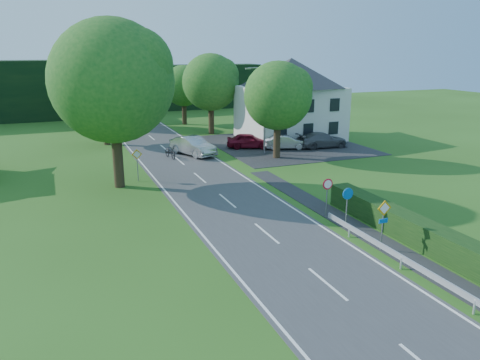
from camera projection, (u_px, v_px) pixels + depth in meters
name	position (u px, v px, depth m)	size (l,w,h in m)	color
road	(217.00, 192.00, 32.13)	(7.00, 80.00, 0.04)	#3C3D3F
parking_pad	(286.00, 145.00, 48.06)	(14.00, 16.00, 0.04)	#232426
line_edge_left	(171.00, 197.00, 30.96)	(0.12, 80.00, 0.01)	white
line_edge_right	(260.00, 187.00, 33.30)	(0.12, 80.00, 0.01)	white
line_centre	(217.00, 192.00, 32.13)	(0.12, 80.00, 0.01)	white
tree_main	(114.00, 105.00, 31.97)	(9.40, 9.40, 11.64)	#19541A
tree_left_far	(104.00, 103.00, 47.02)	(7.00, 7.00, 8.58)	#19541A
tree_right_far	(211.00, 94.00, 53.06)	(7.40, 7.40, 9.09)	#19541A
tree_left_back	(97.00, 95.00, 57.98)	(6.60, 6.60, 8.07)	#19541A
tree_right_back	(184.00, 95.00, 60.05)	(6.20, 6.20, 7.56)	#19541A
tree_right_mid	(278.00, 110.00, 41.17)	(7.00, 7.00, 8.58)	#19541A
treeline_right	(169.00, 87.00, 75.12)	(30.00, 5.00, 7.00)	black
house_white	(290.00, 98.00, 50.26)	(10.60, 8.40, 8.60)	silver
streetlight	(264.00, 106.00, 42.75)	(2.03, 0.18, 8.00)	slate
sign_priority_right	(384.00, 216.00, 22.47)	(0.78, 0.09, 2.59)	slate
sign_roundabout	(347.00, 200.00, 25.18)	(0.64, 0.08, 2.37)	slate
sign_speed_limit	(327.00, 189.00, 26.94)	(0.64, 0.11, 2.37)	slate
sign_priority_left	(137.00, 159.00, 34.50)	(0.78, 0.09, 2.44)	slate
moving_car	(193.00, 146.00, 43.13)	(1.80, 5.16, 1.70)	#A4A5A9
motorcycle	(170.00, 152.00, 41.96)	(0.76, 2.17, 1.14)	black
parked_car_red	(249.00, 141.00, 46.17)	(1.74, 4.33, 1.47)	maroon
parked_car_silver_a	(286.00, 142.00, 45.70)	(1.46, 4.18, 1.38)	#B6B6BB
parked_car_grey	(322.00, 140.00, 46.47)	(2.10, 5.15, 1.50)	#525258
parked_car_silver_b	(302.00, 137.00, 48.43)	(2.22, 4.81, 1.34)	silver
parasol	(280.00, 132.00, 49.71)	(2.15, 2.19, 1.97)	red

